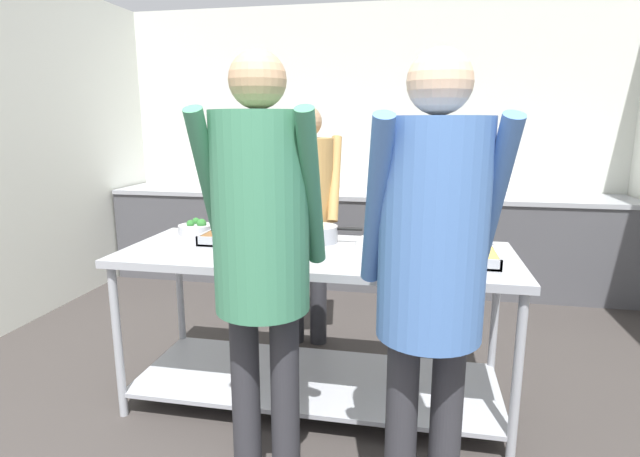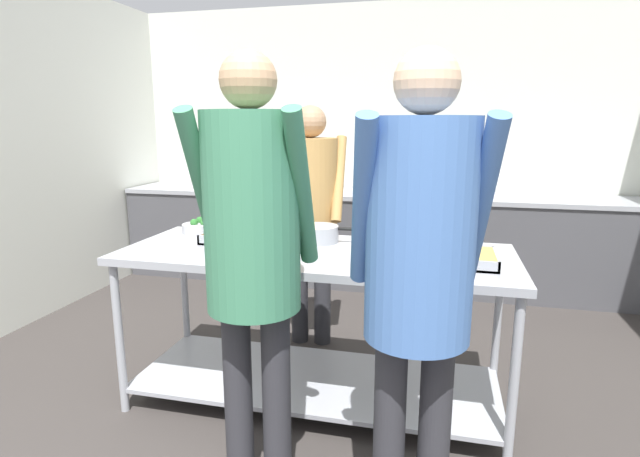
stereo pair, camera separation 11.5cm
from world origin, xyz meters
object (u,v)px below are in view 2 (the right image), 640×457
guest_serving_right (253,236)px  water_bottle (466,181)px  sauce_pan (319,233)px  plate_stack (376,243)px  cook_behind_counter (311,201)px  serving_tray_vegetables (242,237)px  guest_serving_left (419,257)px  serving_tray_roast (448,257)px  broccoli_bowl (199,227)px

guest_serving_right → water_bottle: 3.07m
sauce_pan → plate_stack: bearing=-3.6°
cook_behind_counter → water_bottle: bearing=53.9°
sauce_pan → plate_stack: size_ratio=1.62×
serving_tray_vegetables → guest_serving_right: 0.95m
guest_serving_right → cook_behind_counter: size_ratio=1.09×
serving_tray_vegetables → guest_serving_left: 1.41m
sauce_pan → serving_tray_roast: sauce_pan is taller
sauce_pan → water_bottle: size_ratio=1.28×
cook_behind_counter → water_bottle: size_ratio=5.71×
broccoli_bowl → guest_serving_left: 1.77m
plate_stack → water_bottle: (0.55, 2.02, 0.13)m
plate_stack → serving_tray_roast: 0.45m
broccoli_bowl → sauce_pan: (0.77, -0.06, 0.02)m
serving_tray_roast → guest_serving_left: size_ratio=0.26×
serving_tray_vegetables → cook_behind_counter: (0.24, 0.64, 0.12)m
serving_tray_vegetables → plate_stack: bearing=5.8°
sauce_pan → serving_tray_roast: bearing=-19.9°
broccoli_bowl → serving_tray_roast: broccoli_bowl is taller
broccoli_bowl → plate_stack: broccoli_bowl is taller
sauce_pan → broccoli_bowl: bearing=175.6°
plate_stack → water_bottle: 2.09m
plate_stack → water_bottle: water_bottle is taller
broccoli_bowl → water_bottle: bearing=49.6°
serving_tray_roast → serving_tray_vegetables: bearing=172.1°
water_bottle → serving_tray_roast: bearing=-94.3°
broccoli_bowl → serving_tray_roast: (1.48, -0.32, -0.01)m
broccoli_bowl → plate_stack: (1.10, -0.08, -0.02)m
serving_tray_roast → plate_stack: bearing=148.1°
broccoli_bowl → serving_tray_vegetables: broccoli_bowl is taller
serving_tray_roast → guest_serving_left: bearing=-97.9°
sauce_pan → cook_behind_counter: 0.58m
plate_stack → guest_serving_left: size_ratio=0.13×
guest_serving_left → cook_behind_counter: guest_serving_left is taller
plate_stack → cook_behind_counter: 0.77m
plate_stack → broccoli_bowl: bearing=175.9°
plate_stack → guest_serving_right: size_ratio=0.13×
guest_serving_left → cook_behind_counter: (-0.79, 1.58, -0.08)m
broccoli_bowl → guest_serving_right: bearing=-53.3°
broccoli_bowl → sauce_pan: size_ratio=0.55×
cook_behind_counter → guest_serving_right: bearing=-83.9°
serving_tray_roast → broccoli_bowl: bearing=168.0°
plate_stack → guest_serving_right: 1.01m
broccoli_bowl → water_bottle: size_ratio=0.71×
plate_stack → serving_tray_roast: serving_tray_roast is taller
serving_tray_vegetables → serving_tray_roast: 1.15m
serving_tray_vegetables → cook_behind_counter: bearing=69.1°
sauce_pan → guest_serving_left: guest_serving_left is taller
serving_tray_roast → cook_behind_counter: cook_behind_counter is taller
serving_tray_vegetables → plate_stack: serving_tray_vegetables is taller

